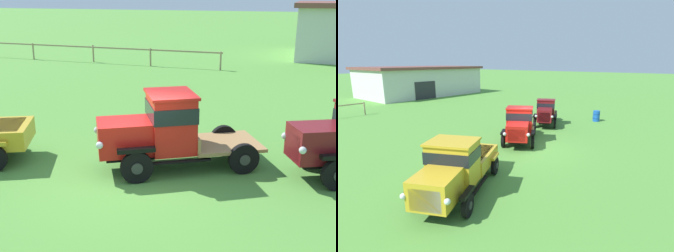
{
  "view_description": "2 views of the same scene",
  "coord_description": "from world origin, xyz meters",
  "views": [
    {
      "loc": [
        4.4,
        -9.7,
        4.93
      ],
      "look_at": [
        0.28,
        2.09,
        1.0
      ],
      "focal_mm": 45.0,
      "sensor_mm": 36.0,
      "label": 1
    },
    {
      "loc": [
        -12.48,
        -8.15,
        5.02
      ],
      "look_at": [
        0.28,
        2.09,
        1.0
      ],
      "focal_mm": 28.0,
      "sensor_mm": 36.0,
      "label": 2
    }
  ],
  "objects": [
    {
      "name": "paddock_fence",
      "position": [
        -11.46,
        18.31,
        0.95
      ],
      "size": [
        19.9,
        0.63,
        1.25
      ],
      "color": "#997F60",
      "rests_on": "ground"
    },
    {
      "name": "ground_plane",
      "position": [
        0.0,
        0.0,
        0.0
      ],
      "size": [
        240.0,
        240.0,
        0.0
      ],
      "primitive_type": "plane",
      "color": "#518E38"
    },
    {
      "name": "vintage_truck_second_in_line",
      "position": [
        0.48,
        1.17,
        1.19
      ],
      "size": [
        4.97,
        3.88,
        2.27
      ],
      "color": "black",
      "rests_on": "ground"
    }
  ]
}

